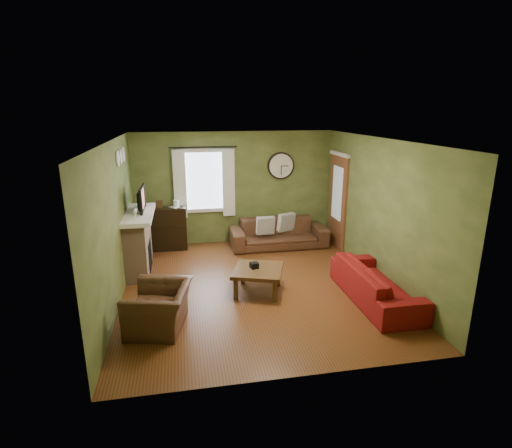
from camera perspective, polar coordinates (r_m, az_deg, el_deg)
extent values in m
cube|color=brown|center=(7.32, -0.19, -8.83)|extent=(4.60, 5.20, 0.00)
cube|color=white|center=(6.65, -0.22, 11.92)|extent=(4.60, 5.20, 0.00)
cube|color=#5C6931|center=(6.85, -19.48, 0.06)|extent=(0.00, 5.20, 2.60)
cube|color=#5C6931|center=(7.61, 17.09, 1.83)|extent=(0.00, 5.20, 2.60)
cube|color=#5C6931|center=(9.37, -3.09, 5.13)|extent=(4.60, 0.00, 2.60)
cube|color=#5C6931|center=(4.48, 5.88, -7.56)|extent=(4.60, 0.00, 2.60)
cube|color=tan|center=(8.13, -16.45, -2.73)|extent=(0.40, 1.40, 1.10)
cube|color=black|center=(8.20, -14.99, -4.32)|extent=(0.04, 0.60, 0.55)
cube|color=white|center=(7.96, -16.57, 1.30)|extent=(0.58, 1.60, 0.08)
imported|color=black|center=(8.06, -16.45, 3.05)|extent=(0.08, 0.60, 0.35)
cube|color=#994C3F|center=(8.04, -15.92, 3.47)|extent=(0.02, 0.62, 0.36)
cylinder|color=white|center=(7.45, -19.14, 8.80)|extent=(0.28, 0.28, 0.03)
cylinder|color=white|center=(7.79, -18.78, 9.12)|extent=(0.28, 0.28, 0.03)
cylinder|color=white|center=(8.14, -18.46, 9.42)|extent=(0.28, 0.28, 0.03)
cylinder|color=black|center=(9.05, -7.56, 10.83)|extent=(0.03, 0.03, 1.50)
cube|color=white|center=(9.15, -10.82, 5.55)|extent=(0.28, 0.04, 1.55)
cube|color=white|center=(9.21, -3.94, 5.87)|extent=(0.28, 0.04, 1.55)
cube|color=brown|center=(9.29, 11.61, 3.15)|extent=(0.05, 0.90, 2.10)
imported|color=#4A311A|center=(9.00, -11.97, 2.13)|extent=(0.27, 0.27, 0.02)
imported|color=#482B1C|center=(9.24, 3.23, -1.30)|extent=(2.20, 0.86, 0.64)
cube|color=#A1A29E|center=(9.29, 4.34, 0.26)|extent=(0.43, 0.27, 0.42)
cube|color=#A1A29E|center=(9.01, 1.36, -0.22)|extent=(0.41, 0.15, 0.41)
imported|color=maroon|center=(6.99, 16.70, -8.12)|extent=(0.80, 2.05, 0.60)
imported|color=#482B1C|center=(6.08, -13.64, -11.54)|extent=(1.04, 1.13, 0.63)
cube|color=black|center=(6.96, -0.26, -6.60)|extent=(0.16, 0.16, 0.10)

